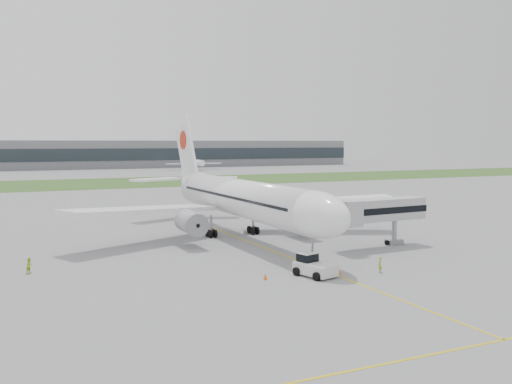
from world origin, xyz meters
name	(u,v)px	position (x,y,z in m)	size (l,w,h in m)	color
ground	(253,243)	(0.00, 0.00, 0.00)	(600.00, 600.00, 0.00)	gray
apron_markings	(270,250)	(0.00, -5.00, 0.00)	(70.00, 70.00, 0.04)	gold
grass_strip	(97,183)	(0.00, 120.00, 0.01)	(600.00, 50.00, 0.02)	#335520
terminal_building	(59,155)	(0.00, 229.87, 7.00)	(320.00, 22.30, 14.00)	gray
airliner	(238,197)	(0.00, 4.87, 5.66)	(48.13, 53.95, 17.88)	white
pushback_tug	(313,266)	(-2.13, -18.75, 0.98)	(3.63, 4.59, 2.12)	silver
jet_bridge	(376,211)	(12.74, -8.99, 4.61)	(13.46, 4.62, 6.23)	#B4B3B6
safety_cone_left	(265,277)	(-7.18, -18.33, 0.31)	(0.44, 0.44, 0.61)	#FB5E0D
safety_cone_right	(339,271)	(0.50, -19.35, 0.31)	(0.44, 0.44, 0.61)	#FB5E0D
ground_crew_near	(380,265)	(4.71, -20.37, 0.79)	(0.57, 0.38, 1.57)	#8AC621
ground_crew_far	(30,266)	(-27.43, -5.90, 0.80)	(0.78, 0.60, 1.60)	#A4D723
distant_aircraft_right	(194,170)	(57.11, 191.86, 0.00)	(26.94, 23.77, 10.30)	white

